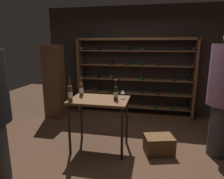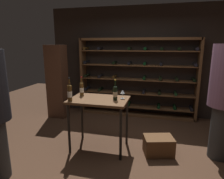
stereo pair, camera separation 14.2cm
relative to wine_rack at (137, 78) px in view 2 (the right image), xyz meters
The scene contains 10 objects.
ground_plane 2.13m from the wine_rack, 91.52° to the right, with size 10.18×10.18×0.00m, color #472D1E.
back_wall 0.45m from the wine_rack, 103.37° to the left, with size 4.59×0.10×2.77m, color black.
wine_rack is the anchor object (origin of this frame).
tasting_table 1.92m from the wine_rack, 102.76° to the right, with size 0.99×0.67×0.92m.
wine_crate 2.09m from the wine_rack, 71.34° to the right, with size 0.48×0.34×0.31m, color brown.
display_cabinet 2.02m from the wine_rack, 164.06° to the right, with size 0.44×0.36×1.82m, color #4C2D1E.
wine_bottle_black_capsule 2.27m from the wine_rack, 111.75° to the right, with size 0.08×0.08×0.39m.
wine_bottle_amber_reserve 1.89m from the wine_rack, 114.78° to the right, with size 0.07×0.07×0.35m.
wine_bottle_gold_foil 1.88m from the wine_rack, 94.01° to the right, with size 0.07×0.07×0.35m.
wine_glass_stemmed_left 1.75m from the wine_rack, 91.05° to the right, with size 0.08×0.08×0.15m.
Camera 2 is at (0.64, -3.09, 1.83)m, focal length 31.73 mm.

